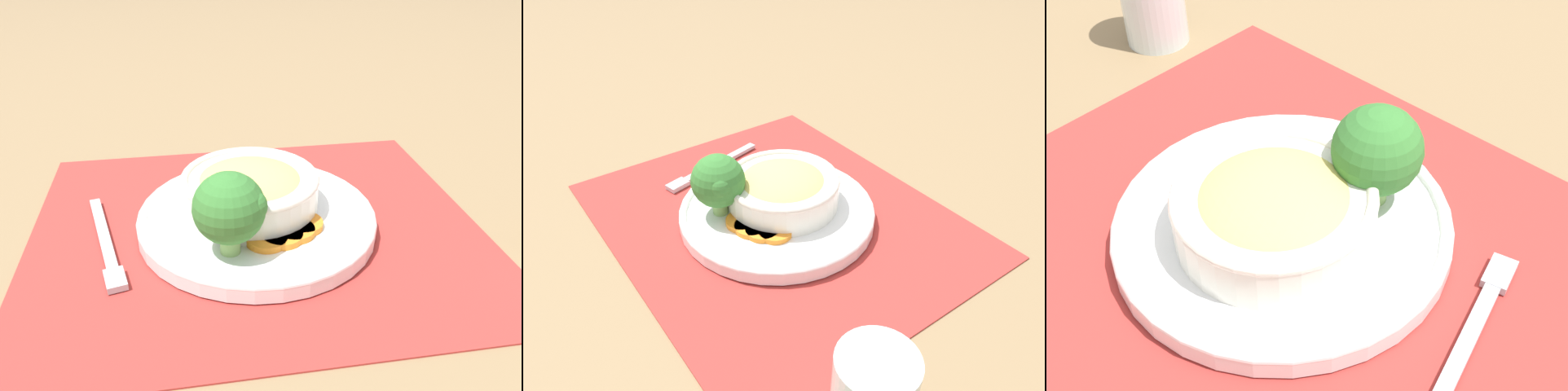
{
  "view_description": "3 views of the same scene",
  "coord_description": "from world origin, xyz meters",
  "views": [
    {
      "loc": [
        0.09,
        0.49,
        0.33
      ],
      "look_at": [
        -0.01,
        -0.01,
        0.04
      ],
      "focal_mm": 35.0,
      "sensor_mm": 36.0,
      "label": 1
    },
    {
      "loc": [
        -0.46,
        0.34,
        0.44
      ],
      "look_at": [
        -0.01,
        -0.01,
        0.04
      ],
      "focal_mm": 35.0,
      "sensor_mm": 36.0,
      "label": 2
    },
    {
      "loc": [
        0.28,
        -0.3,
        0.43
      ],
      "look_at": [
        0.01,
        0.02,
        0.04
      ],
      "focal_mm": 50.0,
      "sensor_mm": 36.0,
      "label": 3
    }
  ],
  "objects": [
    {
      "name": "bowl",
      "position": [
        0.01,
        -0.01,
        0.05
      ],
      "size": [
        0.16,
        0.16,
        0.05
      ],
      "color": "silver",
      "rests_on": "plate"
    },
    {
      "name": "broccoli_floret",
      "position": [
        0.04,
        0.07,
        0.07
      ],
      "size": [
        0.07,
        0.07,
        0.09
      ],
      "color": "#84AD5B",
      "rests_on": "plate"
    },
    {
      "name": "fork",
      "position": [
        0.17,
        0.02,
        0.01
      ],
      "size": [
        0.05,
        0.18,
        0.01
      ],
      "rotation": [
        0.0,
        0.0,
        0.2
      ],
      "color": "#B7B7BC",
      "rests_on": "placemat"
    },
    {
      "name": "carrot_slice_middle",
      "position": [
        -0.02,
        0.05,
        0.02
      ],
      "size": [
        0.05,
        0.05,
        0.01
      ],
      "color": "orange",
      "rests_on": "plate"
    },
    {
      "name": "carrot_slice_near",
      "position": [
        -0.0,
        0.06,
        0.02
      ],
      "size": [
        0.05,
        0.05,
        0.01
      ],
      "color": "orange",
      "rests_on": "plate"
    },
    {
      "name": "carrot_slice_extra",
      "position": [
        -0.04,
        0.04,
        0.02
      ],
      "size": [
        0.05,
        0.05,
        0.01
      ],
      "color": "orange",
      "rests_on": "plate"
    },
    {
      "name": "plate",
      "position": [
        0.0,
        0.0,
        0.02
      ],
      "size": [
        0.27,
        0.27,
        0.02
      ],
      "color": "white",
      "rests_on": "placemat"
    },
    {
      "name": "ground_plane",
      "position": [
        0.0,
        0.0,
        0.0
      ],
      "size": [
        4.0,
        4.0,
        0.0
      ],
      "primitive_type": "plane",
      "color": "#8C704C"
    },
    {
      "name": "placemat",
      "position": [
        0.0,
        0.0,
        0.0
      ],
      "size": [
        0.53,
        0.45,
        0.0
      ],
      "color": "#B2332D",
      "rests_on": "ground_plane"
    },
    {
      "name": "carrot_slice_far",
      "position": [
        -0.03,
        0.05,
        0.02
      ],
      "size": [
        0.05,
        0.05,
        0.01
      ],
      "color": "orange",
      "rests_on": "plate"
    }
  ]
}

